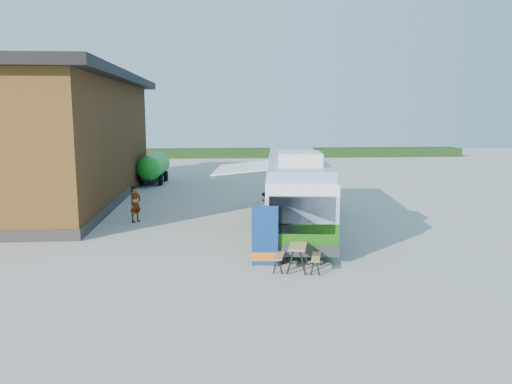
{
  "coord_description": "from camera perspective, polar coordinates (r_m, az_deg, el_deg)",
  "views": [
    {
      "loc": [
        -0.76,
        -20.4,
        5.24
      ],
      "look_at": [
        1.03,
        3.43,
        1.4
      ],
      "focal_mm": 35.0,
      "sensor_mm": 36.0,
      "label": 1
    }
  ],
  "objects": [
    {
      "name": "barn",
      "position": [
        31.96,
        -22.15,
        5.5
      ],
      "size": [
        9.6,
        21.2,
        7.5
      ],
      "color": "brown",
      "rests_on": "ground"
    },
    {
      "name": "bus",
      "position": [
        22.9,
        4.48,
        0.43
      ],
      "size": [
        3.92,
        12.37,
        3.74
      ],
      "rotation": [
        0.0,
        0.0,
        -0.11
      ],
      "color": "#256F12",
      "rests_on": "ground"
    },
    {
      "name": "person_b",
      "position": [
        23.03,
        0.97,
        -1.99
      ],
      "size": [
        0.98,
        0.97,
        1.6
      ],
      "primitive_type": "imported",
      "rotation": [
        0.0,
        0.0,
        -2.42
      ],
      "color": "#999999",
      "rests_on": "ground"
    },
    {
      "name": "awning",
      "position": [
        22.71,
        -0.92,
        2.76
      ],
      "size": [
        3.09,
        4.5,
        0.52
      ],
      "rotation": [
        0.0,
        0.0,
        -0.11
      ],
      "color": "white",
      "rests_on": "ground"
    },
    {
      "name": "person_a",
      "position": [
        24.61,
        -13.62,
        -1.32
      ],
      "size": [
        0.72,
        0.77,
        1.77
      ],
      "primitive_type": "imported",
      "rotation": [
        0.0,
        0.0,
        0.94
      ],
      "color": "#999999",
      "rests_on": "ground"
    },
    {
      "name": "banner",
      "position": [
        17.07,
        1.02,
        -5.72
      ],
      "size": [
        0.92,
        0.25,
        2.12
      ],
      "rotation": [
        0.0,
        0.0,
        -0.11
      ],
      "color": "navy",
      "rests_on": "ground"
    },
    {
      "name": "hedge",
      "position": [
        59.24,
        4.23,
        4.51
      ],
      "size": [
        40.0,
        3.0,
        1.0
      ],
      "primitive_type": "cube",
      "color": "#264419",
      "rests_on": "ground"
    },
    {
      "name": "ground",
      "position": [
        21.07,
        -2.11,
        -5.27
      ],
      "size": [
        100.0,
        100.0,
        0.0
      ],
      "primitive_type": "plane",
      "color": "#BCB7AD",
      "rests_on": "ground"
    },
    {
      "name": "slurry_tanker",
      "position": [
        37.8,
        -11.59,
        2.89
      ],
      "size": [
        1.96,
        5.89,
        2.18
      ],
      "rotation": [
        0.0,
        0.0,
        -0.06
      ],
      "color": "green",
      "rests_on": "ground"
    },
    {
      "name": "picnic_table",
      "position": [
        16.85,
        4.81,
        -6.75
      ],
      "size": [
        1.76,
        1.64,
        0.85
      ],
      "rotation": [
        0.0,
        0.0,
        -0.23
      ],
      "color": "#AB7F50",
      "rests_on": "ground"
    }
  ]
}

